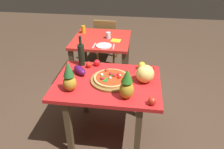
{
  "coord_description": "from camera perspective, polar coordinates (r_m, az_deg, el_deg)",
  "views": [
    {
      "loc": [
        0.3,
        -1.92,
        1.99
      ],
      "look_at": [
        0.04,
        0.06,
        0.79
      ],
      "focal_mm": 35.0,
      "sensor_mm": 36.0,
      "label": 1
    }
  ],
  "objects": [
    {
      "name": "tomato_beside_pepper",
      "position": [
        2.56,
        -6.1,
        2.48
      ],
      "size": [
        0.06,
        0.06,
        0.06
      ],
      "primitive_type": "sphere",
      "color": "red",
      "rests_on": "display_table"
    },
    {
      "name": "pineapple_left",
      "position": [
        2.0,
        3.88,
        -2.82
      ],
      "size": [
        0.14,
        0.14,
        0.31
      ],
      "color": "#BA9125",
      "rests_on": "display_table"
    },
    {
      "name": "tomato_near_board",
      "position": [
        2.59,
        -3.95,
        3.08
      ],
      "size": [
        0.08,
        0.08,
        0.08
      ],
      "primitive_type": "sphere",
      "color": "red",
      "rests_on": "display_table"
    },
    {
      "name": "drinking_glass_water",
      "position": [
        3.38,
        -0.98,
        10.22
      ],
      "size": [
        0.07,
        0.07,
        0.1
      ],
      "primitive_type": "cylinder",
      "color": "silver",
      "rests_on": "background_table"
    },
    {
      "name": "dining_chair",
      "position": [
        4.11,
        -1.55,
        9.41
      ],
      "size": [
        0.42,
        0.42,
        0.85
      ],
      "rotation": [
        0.0,
        0.0,
        3.09
      ],
      "color": "olive",
      "rests_on": "ground_plane"
    },
    {
      "name": "napkin_folded",
      "position": [
        3.3,
        1.02,
        8.86
      ],
      "size": [
        0.15,
        0.14,
        0.01
      ],
      "primitive_type": "cube",
      "rotation": [
        0.0,
        0.0,
        -0.13
      ],
      "color": "yellow",
      "rests_on": "background_table"
    },
    {
      "name": "drinking_glass_juice",
      "position": [
        3.63,
        -7.48,
        11.62
      ],
      "size": [
        0.07,
        0.07,
        0.12
      ],
      "primitive_type": "cylinder",
      "color": "gold",
      "rests_on": "background_table"
    },
    {
      "name": "pizza_board",
      "position": [
        2.3,
        -0.16,
        -1.43
      ],
      "size": [
        0.44,
        0.44,
        0.02
      ],
      "primitive_type": "cylinder",
      "color": "olive",
      "rests_on": "display_table"
    },
    {
      "name": "pizza",
      "position": [
        2.29,
        -0.15,
        -0.82
      ],
      "size": [
        0.37,
        0.37,
        0.06
      ],
      "color": "#E3A560",
      "rests_on": "pizza_board"
    },
    {
      "name": "wine_bottle",
      "position": [
        2.59,
        -8.03,
        5.24
      ],
      "size": [
        0.08,
        0.08,
        0.36
      ],
      "color": "black",
      "rests_on": "display_table"
    },
    {
      "name": "display_table",
      "position": [
        2.36,
        -1.18,
        -3.83
      ],
      "size": [
        1.11,
        0.81,
        0.74
      ],
      "color": "#4F3E29",
      "rests_on": "ground_plane"
    },
    {
      "name": "fork_utensil",
      "position": [
        3.14,
        -4.68,
        7.56
      ],
      "size": [
        0.02,
        0.18,
        0.01
      ],
      "primitive_type": "cube",
      "rotation": [
        0.0,
        0.0,
        -0.04
      ],
      "color": "silver",
      "rests_on": "background_table"
    },
    {
      "name": "ground_plane",
      "position": [
        2.78,
        -1.03,
        -14.77
      ],
      "size": [
        10.0,
        10.0,
        0.0
      ],
      "primitive_type": "plane",
      "color": "#4C3828"
    },
    {
      "name": "pineapple_right",
      "position": [
        2.13,
        -11.15,
        -0.77
      ],
      "size": [
        0.13,
        0.13,
        0.32
      ],
      "color": "#B79129",
      "rests_on": "display_table"
    },
    {
      "name": "background_table",
      "position": [
        3.44,
        -2.71,
        7.67
      ],
      "size": [
        0.87,
        0.87,
        0.74
      ],
      "color": "#4F3E29",
      "rests_on": "ground_plane"
    },
    {
      "name": "dinner_plate",
      "position": [
        3.11,
        -2.14,
        7.51
      ],
      "size": [
        0.22,
        0.22,
        0.02
      ],
      "primitive_type": "cylinder",
      "color": "white",
      "rests_on": "background_table"
    },
    {
      "name": "eggplant",
      "position": [
        2.44,
        -8.45,
        1.12
      ],
      "size": [
        0.21,
        0.2,
        0.09
      ],
      "primitive_type": "ellipsoid",
      "rotation": [
        0.0,
        0.0,
        2.36
      ],
      "color": "#50134A",
      "rests_on": "display_table"
    },
    {
      "name": "knife_utensil",
      "position": [
        3.1,
        0.44,
        7.31
      ],
      "size": [
        0.03,
        0.18,
        0.01
      ],
      "primitive_type": "cube",
      "rotation": [
        0.0,
        0.0,
        0.05
      ],
      "color": "silver",
      "rests_on": "background_table"
    },
    {
      "name": "tomato_at_corner",
      "position": [
        2.5,
        10.16,
        1.54
      ],
      "size": [
        0.08,
        0.08,
        0.08
      ],
      "primitive_type": "sphere",
      "color": "red",
      "rests_on": "display_table"
    },
    {
      "name": "bell_pepper",
      "position": [
        2.53,
        7.8,
        2.26
      ],
      "size": [
        0.09,
        0.09,
        0.1
      ],
      "primitive_type": "ellipsoid",
      "color": "gold",
      "rests_on": "display_table"
    },
    {
      "name": "melon",
      "position": [
        2.28,
        8.64,
        0.21
      ],
      "size": [
        0.19,
        0.19,
        0.19
      ],
      "primitive_type": "sphere",
      "color": "#EDDB6F",
      "rests_on": "display_table"
    },
    {
      "name": "tomato_by_bottle",
      "position": [
        2.0,
        10.45,
        -6.79
      ],
      "size": [
        0.08,
        0.08,
        0.08
      ],
      "primitive_type": "sphere",
      "color": "red",
      "rests_on": "display_table"
    }
  ]
}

